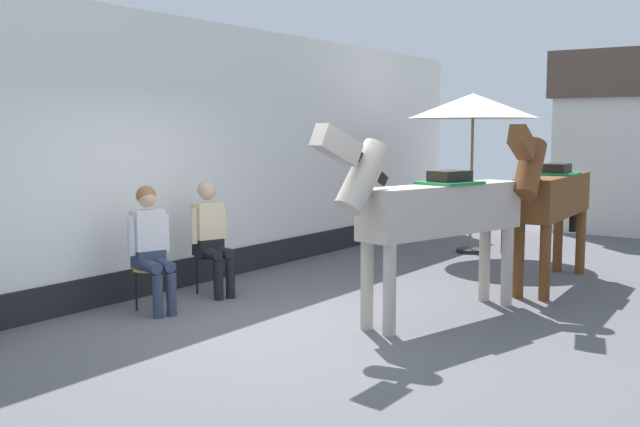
% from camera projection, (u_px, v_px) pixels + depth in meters
% --- Properties ---
extents(ground_plane, '(40.00, 40.00, 0.00)m').
position_uv_depth(ground_plane, '(422.00, 282.00, 10.01)').
color(ground_plane, '#56565B').
extents(pub_facade_wall, '(0.34, 14.00, 3.40)m').
position_uv_depth(pub_facade_wall, '(199.00, 165.00, 10.04)').
color(pub_facade_wall, white).
rests_on(pub_facade_wall, ground_plane).
extents(seated_visitor_near, '(0.61, 0.48, 1.39)m').
position_uv_depth(seated_visitor_near, '(151.00, 242.00, 8.32)').
color(seated_visitor_near, gold).
rests_on(seated_visitor_near, ground_plane).
extents(seated_visitor_far, '(0.61, 0.48, 1.39)m').
position_uv_depth(seated_visitor_far, '(211.00, 231.00, 9.18)').
color(seated_visitor_far, black).
rests_on(seated_visitor_far, ground_plane).
extents(saddled_horse_near, '(1.02, 2.94, 2.06)m').
position_uv_depth(saddled_horse_near, '(435.00, 210.00, 7.98)').
color(saddled_horse_near, '#B2A899').
rests_on(saddled_horse_near, ground_plane).
extents(saddled_horse_far, '(0.58, 3.00, 2.06)m').
position_uv_depth(saddled_horse_far, '(551.00, 196.00, 9.63)').
color(saddled_horse_far, brown).
rests_on(saddled_horse_far, ground_plane).
extents(cafe_parasol, '(2.10, 2.10, 2.58)m').
position_uv_depth(cafe_parasol, '(473.00, 107.00, 12.18)').
color(cafe_parasol, black).
rests_on(cafe_parasol, ground_plane).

